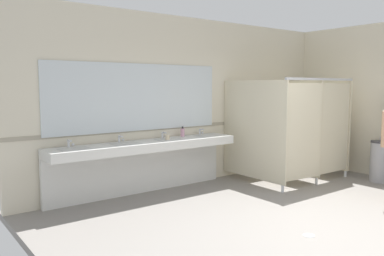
% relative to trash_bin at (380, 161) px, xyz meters
% --- Properties ---
extents(ground_plane, '(6.75, 6.70, 0.10)m').
position_rel_trash_bin_xyz_m(ground_plane, '(-2.66, -0.97, -0.43)').
color(ground_plane, gray).
extents(wall_back, '(6.75, 0.12, 2.99)m').
position_rel_trash_bin_xyz_m(wall_back, '(-2.66, 2.14, 1.11)').
color(wall_back, beige).
rests_on(wall_back, ground_plane).
extents(wall_back_tile_band, '(6.75, 0.01, 0.06)m').
position_rel_trash_bin_xyz_m(wall_back_tile_band, '(-2.66, 2.07, 0.67)').
color(wall_back_tile_band, '#9E937F').
rests_on(wall_back_tile_band, wall_back).
extents(vanity_counter, '(3.24, 0.55, 1.00)m').
position_rel_trash_bin_xyz_m(vanity_counter, '(-3.92, 1.87, 0.27)').
color(vanity_counter, silver).
rests_on(vanity_counter, ground_plane).
extents(mirror_panel, '(3.14, 0.02, 1.10)m').
position_rel_trash_bin_xyz_m(mirror_panel, '(-3.92, 2.07, 1.21)').
color(mirror_panel, silver).
rests_on(mirror_panel, wall_back).
extents(bathroom_stalls, '(1.93, 1.54, 1.91)m').
position_rel_trash_bin_xyz_m(bathroom_stalls, '(-1.08, 1.10, 0.62)').
color(bathroom_stalls, beige).
rests_on(bathroom_stalls, ground_plane).
extents(trash_bin, '(0.34, 0.34, 0.76)m').
position_rel_trash_bin_xyz_m(trash_bin, '(0.00, 0.00, 0.00)').
color(trash_bin, '#99999E').
rests_on(trash_bin, ground_plane).
extents(soap_dispenser, '(0.07, 0.07, 0.18)m').
position_rel_trash_bin_xyz_m(soap_dispenser, '(-3.11, 1.95, 0.58)').
color(soap_dispenser, '#D899B2').
rests_on(soap_dispenser, vanity_counter).
extents(paper_cup, '(0.07, 0.07, 0.08)m').
position_rel_trash_bin_xyz_m(paper_cup, '(-3.56, 1.74, 0.55)').
color(paper_cup, beige).
rests_on(paper_cup, vanity_counter).
extents(floor_drain_cover, '(0.14, 0.14, 0.01)m').
position_rel_trash_bin_xyz_m(floor_drain_cover, '(-3.27, -0.86, -0.38)').
color(floor_drain_cover, '#B7BABF').
rests_on(floor_drain_cover, ground_plane).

